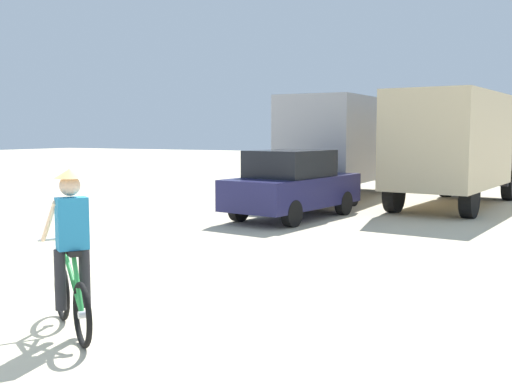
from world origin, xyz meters
TOP-DOWN VIEW (x-y plane):
  - ground_plane at (0.00, 0.00)m, footprint 120.00×120.00m
  - box_truck_grey_hauler at (-1.64, 14.23)m, footprint 2.47×6.78m
  - box_truck_tan_camper at (2.15, 13.25)m, footprint 3.02×6.95m
  - sedan_parked at (-1.11, 8.73)m, footprint 2.33×4.40m
  - cyclist_orange_shirt at (0.49, -0.65)m, footprint 1.47×1.01m

SIDE VIEW (x-z plane):
  - ground_plane at x=0.00m, z-range 0.00..0.00m
  - cyclist_orange_shirt at x=0.49m, z-range -0.06..1.76m
  - sedan_parked at x=-1.11m, z-range 0.00..1.76m
  - box_truck_grey_hauler at x=-1.64m, z-range 0.20..3.55m
  - box_truck_tan_camper at x=2.15m, z-range 0.20..3.55m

